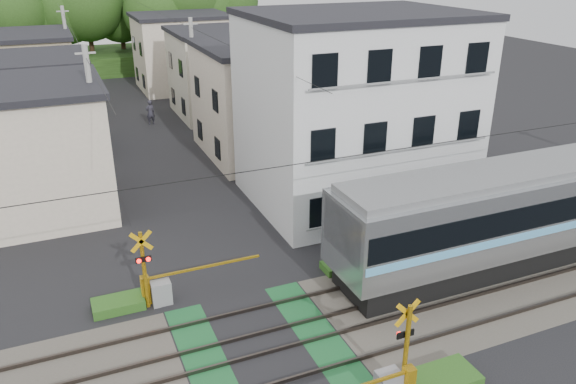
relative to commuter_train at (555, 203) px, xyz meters
name	(u,v)px	position (x,y,z in m)	size (l,w,h in m)	color
ground	(261,345)	(-13.45, -1.20, -2.20)	(120.00, 120.00, 0.00)	black
track_bed	(261,344)	(-13.45, -1.20, -2.16)	(120.00, 120.00, 0.14)	#47423A
commuter_train	(555,203)	(0.00, 0.00, 0.00)	(20.02, 3.15, 4.16)	black
crossing_signal_near	(392,378)	(-10.86, -4.85, -1.49)	(4.74, 0.65, 3.09)	#E4A40C
crossing_signal_far	(158,286)	(-16.03, 2.45, -1.49)	(4.74, 0.65, 3.09)	#E4A40C
apartment_block	(355,109)	(-4.95, 8.29, 2.46)	(10.20, 8.36, 9.30)	white
houses_row	(134,85)	(-13.20, 24.72, 1.05)	(22.07, 31.35, 6.80)	beige
tree_hill	(96,17)	(-13.25, 47.23, 3.45)	(40.00, 12.35, 11.54)	#2A4D19
catenary	(425,211)	(-7.45, -1.17, 1.50)	(60.00, 5.04, 7.00)	#2D2D33
utility_poles	(119,83)	(-14.50, 21.81, 1.88)	(7.90, 42.00, 8.00)	#A5A5A0
pedestrian	(150,112)	(-12.10, 25.78, -1.28)	(0.67, 0.44, 1.83)	#2E2D38
weed_patches	(312,329)	(-11.69, -1.29, -2.01)	(10.25, 8.80, 0.40)	#2D5E1E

